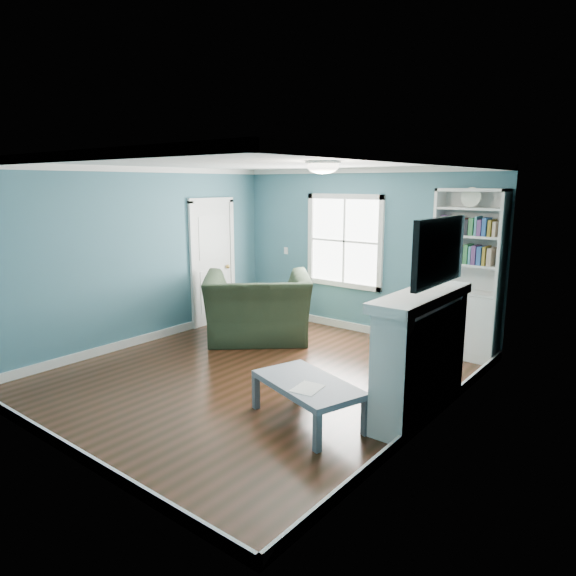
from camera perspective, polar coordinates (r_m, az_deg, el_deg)
The scene contains 13 objects.
floor at distance 6.55m, azimuth -3.51°, elevation -9.61°, with size 5.00×5.00×0.00m, color black.
room_walls at distance 6.16m, azimuth -3.69°, elevation 4.24°, with size 5.00×5.00×5.00m.
trim at distance 6.22m, azimuth -3.65°, elevation 1.08°, with size 4.50×5.00×2.60m.
window at distance 8.34m, azimuth 6.28°, elevation 5.19°, with size 1.40×0.06×1.50m.
bookshelf at distance 7.37m, azimuth 19.16°, elevation -0.36°, with size 0.90×0.35×2.31m.
fireplace at distance 5.44m, azimuth 14.63°, elevation -7.37°, with size 0.44×1.58×1.30m.
tv at distance 5.15m, azimuth 16.47°, elevation 3.95°, with size 0.06×1.10×0.65m, color black.
door at distance 8.77m, azimuth -8.36°, elevation 2.96°, with size 0.12×0.98×2.17m.
ceiling_fixture at distance 5.64m, azimuth 3.90°, elevation 13.41°, with size 0.38×0.38×0.15m.
light_switch at distance 9.06m, azimuth -0.22°, elevation 4.17°, with size 0.08×0.01×0.12m, color white.
recliner at distance 7.81m, azimuth -3.40°, elevation -0.92°, with size 1.56×1.01×1.36m, color black.
coffee_table at distance 5.23m, azimuth 2.20°, elevation -10.89°, with size 1.30×0.96×0.42m.
paper_sheet at distance 5.05m, azimuth 2.19°, elevation -11.07°, with size 0.24×0.31×0.00m, color white.
Camera 1 is at (4.09, -4.55, 2.36)m, focal length 32.00 mm.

